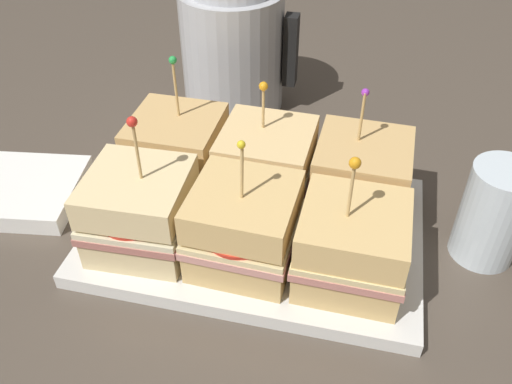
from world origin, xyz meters
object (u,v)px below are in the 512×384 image
at_px(serving_platter, 256,229).
at_px(kettle_steel, 233,48).
at_px(sandwich_front_center, 246,227).
at_px(drinking_glass, 494,214).
at_px(sandwich_back_left, 178,151).
at_px(sandwich_back_center, 268,165).
at_px(sandwich_front_left, 140,211).
at_px(sandwich_back_right, 361,178).
at_px(sandwich_front_right, 352,246).
at_px(napkin_stack, 27,191).

xyz_separation_m(serving_platter, kettle_steel, (-0.10, 0.30, 0.09)).
bearing_deg(sandwich_front_center, drinking_glass, 18.77).
relative_size(sandwich_back_left, sandwich_back_center, 1.12).
relative_size(serving_platter, sandwich_front_left, 2.32).
xyz_separation_m(sandwich_front_left, sandwich_front_center, (0.12, 0.00, -0.00)).
relative_size(sandwich_front_center, sandwich_back_right, 1.00).
distance_m(kettle_steel, drinking_glass, 0.45).
relative_size(sandwich_back_left, kettle_steel, 0.79).
xyz_separation_m(serving_platter, sandwich_front_right, (0.11, -0.06, 0.05)).
bearing_deg(serving_platter, sandwich_back_center, 87.69).
bearing_deg(kettle_steel, sandwich_back_left, -92.14).
bearing_deg(sandwich_front_left, sandwich_back_left, 89.11).
height_order(sandwich_back_left, kettle_steel, kettle_steel).
relative_size(sandwich_front_left, napkin_stack, 1.10).
bearing_deg(sandwich_back_right, napkin_stack, -172.10).
bearing_deg(sandwich_front_right, sandwich_back_right, 90.16).
distance_m(serving_platter, sandwich_back_center, 0.08).
bearing_deg(sandwich_front_right, napkin_stack, 172.46).
distance_m(serving_platter, sandwich_front_center, 0.08).
distance_m(sandwich_back_left, drinking_glass, 0.37).
distance_m(sandwich_front_right, sandwich_back_right, 0.11).
xyz_separation_m(sandwich_front_center, sandwich_back_center, (0.00, 0.11, 0.00)).
distance_m(sandwich_front_left, sandwich_back_left, 0.12).
xyz_separation_m(sandwich_back_left, napkin_stack, (-0.19, -0.06, -0.05)).
bearing_deg(sandwich_back_left, napkin_stack, -162.56).
bearing_deg(napkin_stack, serving_platter, 0.23).
height_order(serving_platter, drinking_glass, drinking_glass).
bearing_deg(sandwich_front_right, sandwich_front_center, 179.92).
bearing_deg(sandwich_back_center, napkin_stack, -169.43).
distance_m(sandwich_back_right, kettle_steel, 0.33).
xyz_separation_m(sandwich_front_center, sandwich_back_right, (0.11, 0.11, -0.00)).
distance_m(serving_platter, sandwich_front_right, 0.14).
bearing_deg(sandwich_front_center, sandwich_front_left, -179.34).
bearing_deg(sandwich_front_center, serving_platter, 91.81).
relative_size(sandwich_front_center, sandwich_front_right, 1.01).
height_order(drinking_glass, napkin_stack, drinking_glass).
distance_m(sandwich_back_center, kettle_steel, 0.27).
bearing_deg(drinking_glass, napkin_stack, -176.66).
height_order(sandwich_front_center, napkin_stack, sandwich_front_center).
bearing_deg(sandwich_back_center, serving_platter, -92.31).
xyz_separation_m(sandwich_front_left, drinking_glass, (0.38, 0.09, -0.01)).
bearing_deg(kettle_steel, napkin_stack, -123.60).
height_order(serving_platter, sandwich_front_left, sandwich_front_left).
bearing_deg(napkin_stack, sandwich_front_right, -7.54).
distance_m(sandwich_back_left, sandwich_back_right, 0.23).
distance_m(serving_platter, napkin_stack, 0.30).
height_order(serving_platter, sandwich_back_center, sandwich_back_center).
relative_size(sandwich_front_left, sandwich_back_center, 1.09).
relative_size(kettle_steel, drinking_glass, 1.81).
bearing_deg(sandwich_back_left, kettle_steel, 87.86).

